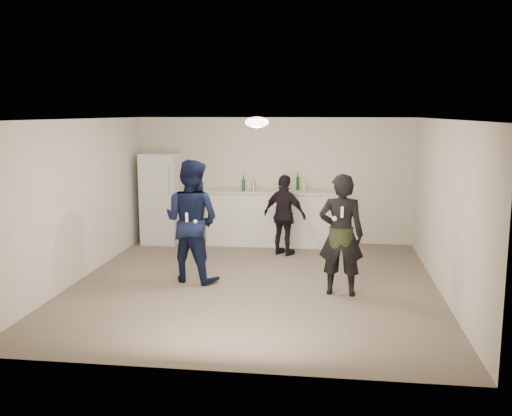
# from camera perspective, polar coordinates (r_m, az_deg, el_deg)

# --- Properties ---
(floor) EXTENTS (6.00, 6.00, 0.00)m
(floor) POSITION_cam_1_polar(r_m,az_deg,el_deg) (8.80, -0.17, -7.62)
(floor) COLOR #6B5B4C
(floor) RESTS_ON ground
(ceiling) EXTENTS (6.00, 6.00, 0.00)m
(ceiling) POSITION_cam_1_polar(r_m,az_deg,el_deg) (8.41, -0.18, 8.88)
(ceiling) COLOR silver
(ceiling) RESTS_ON wall_back
(wall_back) EXTENTS (6.00, 0.00, 6.00)m
(wall_back) POSITION_cam_1_polar(r_m,az_deg,el_deg) (11.47, 1.83, 2.79)
(wall_back) COLOR beige
(wall_back) RESTS_ON floor
(wall_front) EXTENTS (6.00, 0.00, 6.00)m
(wall_front) POSITION_cam_1_polar(r_m,az_deg,el_deg) (5.62, -4.28, -4.36)
(wall_front) COLOR beige
(wall_front) RESTS_ON floor
(wall_left) EXTENTS (0.00, 6.00, 6.00)m
(wall_left) POSITION_cam_1_polar(r_m,az_deg,el_deg) (9.29, -17.24, 0.77)
(wall_left) COLOR beige
(wall_left) RESTS_ON floor
(wall_right) EXTENTS (0.00, 6.00, 6.00)m
(wall_right) POSITION_cam_1_polar(r_m,az_deg,el_deg) (8.60, 18.30, 0.04)
(wall_right) COLOR beige
(wall_right) RESTS_ON floor
(counter) EXTENTS (2.60, 0.56, 1.05)m
(counter) POSITION_cam_1_polar(r_m,az_deg,el_deg) (11.25, 1.73, -1.07)
(counter) COLOR silver
(counter) RESTS_ON floor
(counter_top) EXTENTS (2.68, 0.64, 0.04)m
(counter_top) POSITION_cam_1_polar(r_m,az_deg,el_deg) (11.17, 1.74, 1.68)
(counter_top) COLOR beige
(counter_top) RESTS_ON counter
(fridge) EXTENTS (0.70, 0.70, 1.80)m
(fridge) POSITION_cam_1_polar(r_m,az_deg,el_deg) (11.56, -9.45, 0.97)
(fridge) COLOR silver
(fridge) RESTS_ON floor
(fridge_handle) EXTENTS (0.02, 0.02, 0.60)m
(fridge_handle) POSITION_cam_1_polar(r_m,az_deg,el_deg) (11.08, -8.67, 2.71)
(fridge_handle) COLOR silver
(fridge_handle) RESTS_ON fridge
(ceiling_dome) EXTENTS (0.36, 0.36, 0.16)m
(ceiling_dome) POSITION_cam_1_polar(r_m,az_deg,el_deg) (8.71, 0.09, 8.57)
(ceiling_dome) COLOR white
(ceiling_dome) RESTS_ON ceiling
(shaker) EXTENTS (0.08, 0.08, 0.17)m
(shaker) POSITION_cam_1_polar(r_m,az_deg,el_deg) (11.17, -0.24, 2.22)
(shaker) COLOR #B2B2B7
(shaker) RESTS_ON counter_top
(man) EXTENTS (1.09, 0.96, 1.89)m
(man) POSITION_cam_1_polar(r_m,az_deg,el_deg) (8.84, -6.47, -1.28)
(man) COLOR #0F193F
(man) RESTS_ON floor
(woman) EXTENTS (0.67, 0.47, 1.76)m
(woman) POSITION_cam_1_polar(r_m,az_deg,el_deg) (8.20, 8.51, -2.66)
(woman) COLOR black
(woman) RESTS_ON floor
(camo_shorts) EXTENTS (0.34, 0.34, 0.28)m
(camo_shorts) POSITION_cam_1_polar(r_m,az_deg,el_deg) (8.21, 8.50, -2.86)
(camo_shorts) COLOR #2B3C1B
(camo_shorts) RESTS_ON woman
(spectator) EXTENTS (0.94, 0.72, 1.48)m
(spectator) POSITION_cam_1_polar(r_m,az_deg,el_deg) (10.42, 2.88, -0.73)
(spectator) COLOR black
(spectator) RESTS_ON floor
(remote_man) EXTENTS (0.04, 0.04, 0.15)m
(remote_man) POSITION_cam_1_polar(r_m,az_deg,el_deg) (8.56, -6.93, -0.95)
(remote_man) COLOR white
(remote_man) RESTS_ON man
(nunchuk_man) EXTENTS (0.07, 0.07, 0.07)m
(nunchuk_man) POSITION_cam_1_polar(r_m,az_deg,el_deg) (8.57, -6.09, -1.39)
(nunchuk_man) COLOR white
(nunchuk_man) RESTS_ON man
(remote_woman) EXTENTS (0.04, 0.04, 0.15)m
(remote_woman) POSITION_cam_1_polar(r_m,az_deg,el_deg) (7.89, 8.60, -0.40)
(remote_woman) COLOR white
(remote_woman) RESTS_ON woman
(nunchuk_woman) EXTENTS (0.07, 0.07, 0.07)m
(nunchuk_woman) POSITION_cam_1_polar(r_m,az_deg,el_deg) (7.93, 7.86, -1.06)
(nunchuk_woman) COLOR silver
(nunchuk_woman) RESTS_ON woman
(bottle_cluster) EXTENTS (1.24, 0.32, 0.26)m
(bottle_cluster) POSITION_cam_1_polar(r_m,az_deg,el_deg) (11.17, 2.43, 2.33)
(bottle_cluster) COLOR silver
(bottle_cluster) RESTS_ON counter_top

